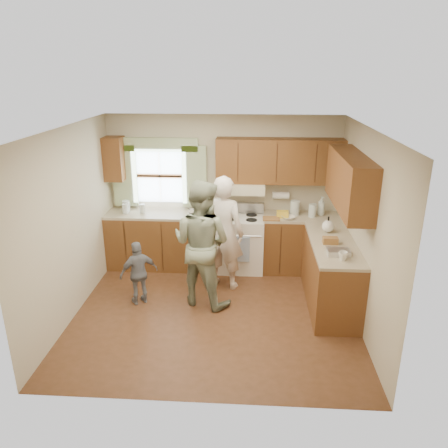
# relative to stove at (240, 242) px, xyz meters

# --- Properties ---
(room) EXTENTS (3.80, 3.80, 3.80)m
(room) POSITION_rel_stove_xyz_m (-0.30, -1.44, 0.78)
(room) COLOR #4A2C17
(room) RESTS_ON ground
(kitchen_fixtures) EXTENTS (3.80, 2.25, 2.15)m
(kitchen_fixtures) POSITION_rel_stove_xyz_m (0.31, -0.36, 0.37)
(kitchen_fixtures) COLOR #48270F
(kitchen_fixtures) RESTS_ON ground
(stove) EXTENTS (0.76, 0.67, 1.07)m
(stove) POSITION_rel_stove_xyz_m (0.00, 0.00, 0.00)
(stove) COLOR silver
(stove) RESTS_ON ground
(woman_left) EXTENTS (0.73, 0.60, 1.74)m
(woman_left) POSITION_rel_stove_xyz_m (-0.23, -0.64, 0.40)
(woman_left) COLOR silver
(woman_left) RESTS_ON ground
(woman_right) EXTENTS (1.07, 0.98, 1.80)m
(woman_right) POSITION_rel_stove_xyz_m (-0.50, -1.15, 0.43)
(woman_right) COLOR #2A432B
(woman_right) RESTS_ON ground
(child) EXTENTS (0.58, 0.48, 0.93)m
(child) POSITION_rel_stove_xyz_m (-1.39, -1.24, 0.00)
(child) COLOR gray
(child) RESTS_ON ground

